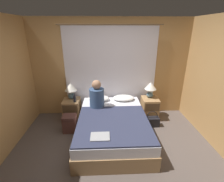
% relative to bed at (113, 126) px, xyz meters
% --- Properties ---
extents(ground_plane, '(16.00, 16.00, 0.00)m').
position_rel_bed_xyz_m(ground_plane, '(0.00, -0.63, -0.25)').
color(ground_plane, '#564C47').
extents(wall_back, '(4.12, 0.06, 2.50)m').
position_rel_bed_xyz_m(wall_back, '(0.00, 1.14, 1.00)').
color(wall_back, tan).
rests_on(wall_back, ground_plane).
extents(curtain_panel, '(2.53, 0.02, 2.33)m').
position_rel_bed_xyz_m(curtain_panel, '(0.00, 1.08, 0.91)').
color(curtain_panel, silver).
rests_on(curtain_panel, ground_plane).
extents(bed, '(1.46, 2.06, 0.50)m').
position_rel_bed_xyz_m(bed, '(0.00, 0.00, 0.00)').
color(bed, '#99754C').
rests_on(bed, ground_plane).
extents(nightstand_left, '(0.40, 0.46, 0.56)m').
position_rel_bed_xyz_m(nightstand_left, '(-1.01, 0.76, 0.03)').
color(nightstand_left, '#A87F51').
rests_on(nightstand_left, ground_plane).
extents(nightstand_right, '(0.40, 0.46, 0.56)m').
position_rel_bed_xyz_m(nightstand_right, '(1.01, 0.76, 0.03)').
color(nightstand_right, '#A87F51').
rests_on(nightstand_right, ground_plane).
extents(lamp_left, '(0.30, 0.30, 0.41)m').
position_rel_bed_xyz_m(lamp_left, '(-1.01, 0.84, 0.58)').
color(lamp_left, slate).
rests_on(lamp_left, nightstand_left).
extents(lamp_right, '(0.30, 0.30, 0.41)m').
position_rel_bed_xyz_m(lamp_right, '(1.01, 0.84, 0.58)').
color(lamp_right, slate).
rests_on(lamp_right, nightstand_right).
extents(pillow_left, '(0.54, 0.35, 0.12)m').
position_rel_bed_xyz_m(pillow_left, '(-0.32, 0.81, 0.31)').
color(pillow_left, white).
rests_on(pillow_left, bed).
extents(pillow_right, '(0.54, 0.35, 0.12)m').
position_rel_bed_xyz_m(pillow_right, '(0.32, 0.81, 0.31)').
color(pillow_right, white).
rests_on(pillow_right, bed).
extents(blanket_on_bed, '(1.40, 1.40, 0.03)m').
position_rel_bed_xyz_m(blanket_on_bed, '(0.00, -0.30, 0.27)').
color(blanket_on_bed, '#2D334C').
rests_on(blanket_on_bed, bed).
extents(person_left_in_bed, '(0.34, 0.34, 0.66)m').
position_rel_bed_xyz_m(person_left_in_bed, '(-0.34, 0.44, 0.53)').
color(person_left_in_bed, '#38517A').
rests_on(person_left_in_bed, bed).
extents(beer_bottle_on_left_stand, '(0.07, 0.07, 0.24)m').
position_rel_bed_xyz_m(beer_bottle_on_left_stand, '(-0.89, 0.62, 0.40)').
color(beer_bottle_on_left_stand, black).
rests_on(beer_bottle_on_left_stand, nightstand_left).
extents(laptop_on_bed, '(0.32, 0.24, 0.02)m').
position_rel_bed_xyz_m(laptop_on_bed, '(-0.25, -0.74, 0.29)').
color(laptop_on_bed, '#9EA0A5').
rests_on(laptop_on_bed, blanket_on_bed).
extents(backpack_on_floor, '(0.30, 0.28, 0.41)m').
position_rel_bed_xyz_m(backpack_on_floor, '(-0.97, 0.23, -0.02)').
color(backpack_on_floor, brown).
rests_on(backpack_on_floor, ground_plane).
extents(handbag_on_floor, '(0.35, 0.17, 0.40)m').
position_rel_bed_xyz_m(handbag_on_floor, '(0.97, 0.36, -0.12)').
color(handbag_on_floor, black).
rests_on(handbag_on_floor, ground_plane).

